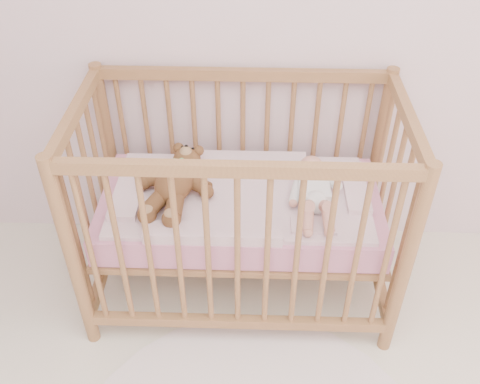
# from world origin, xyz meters

# --- Properties ---
(crib) EXTENTS (1.36, 0.76, 1.00)m
(crib) POSITION_xyz_m (-0.28, 1.60, 0.50)
(crib) COLOR #A47C45
(crib) RESTS_ON floor
(mattress) EXTENTS (1.22, 0.62, 0.13)m
(mattress) POSITION_xyz_m (-0.28, 1.60, 0.49)
(mattress) COLOR pink
(mattress) RESTS_ON crib
(blanket) EXTENTS (1.10, 0.58, 0.06)m
(blanket) POSITION_xyz_m (-0.28, 1.60, 0.56)
(blanket) COLOR pink
(blanket) RESTS_ON mattress
(baby) EXTENTS (0.24, 0.49, 0.12)m
(baby) POSITION_xyz_m (0.03, 1.58, 0.64)
(baby) COLOR white
(baby) RESTS_ON blanket
(teddy_bear) EXTENTS (0.45, 0.57, 0.14)m
(teddy_bear) POSITION_xyz_m (-0.56, 1.58, 0.65)
(teddy_bear) COLOR brown
(teddy_bear) RESTS_ON blanket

